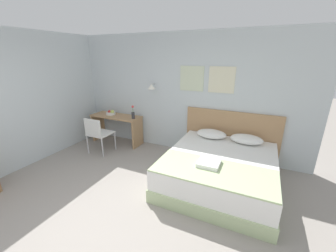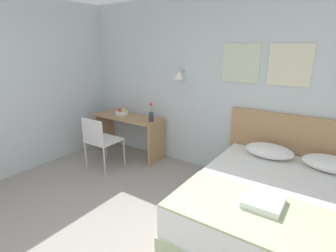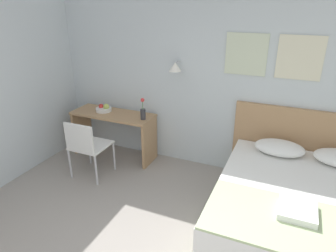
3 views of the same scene
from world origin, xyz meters
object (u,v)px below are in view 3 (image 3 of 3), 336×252
object	(u,v)px
folded_towel_near_foot	(297,210)
pillow_left	(279,148)
flower_vase	(143,112)
desk_chair	(86,144)
headboard	(308,150)
bed	(303,214)
desk	(114,126)
fruit_bowl	(104,109)
throw_blanket	(308,227)

from	to	relation	value
folded_towel_near_foot	pillow_left	bearing A→B (deg)	101.82
flower_vase	desk_chair	bearing A→B (deg)	-128.19
desk_chair	folded_towel_near_foot	bearing A→B (deg)	-10.11
headboard	flower_vase	world-z (taller)	headboard
folded_towel_near_foot	flower_vase	world-z (taller)	flower_vase
headboard	folded_towel_near_foot	size ratio (longest dim) A/B	5.76
bed	desk	bearing A→B (deg)	164.91
desk	desk_chair	size ratio (longest dim) A/B	1.51
headboard	fruit_bowl	distance (m)	2.99
headboard	flower_vase	distance (m)	2.29
bed	desk	distance (m)	2.90
pillow_left	folded_towel_near_foot	distance (m)	1.20
pillow_left	flower_vase	size ratio (longest dim) A/B	1.88
desk_chair	flower_vase	world-z (taller)	flower_vase
desk	flower_vase	bearing A→B (deg)	-3.46
throw_blanket	fruit_bowl	size ratio (longest dim) A/B	7.26
throw_blanket	folded_towel_near_foot	bearing A→B (deg)	125.23
pillow_left	throw_blanket	bearing A→B (deg)	-75.33
throw_blanket	flower_vase	bearing A→B (deg)	150.10
fruit_bowl	headboard	bearing A→B (deg)	4.55
bed	pillow_left	size ratio (longest dim) A/B	3.26
bed	flower_vase	bearing A→B (deg)	162.22
bed	headboard	distance (m)	1.05
desk	folded_towel_near_foot	bearing A→B (deg)	-23.76
throw_blanket	flower_vase	size ratio (longest dim) A/B	5.47
fruit_bowl	throw_blanket	bearing A→B (deg)	-24.46
desk_chair	bed	bearing A→B (deg)	-0.92
desk	fruit_bowl	world-z (taller)	fruit_bowl
pillow_left	folded_towel_near_foot	world-z (taller)	pillow_left
flower_vase	desk	bearing A→B (deg)	176.54
desk	pillow_left	bearing A→B (deg)	-0.38
pillow_left	folded_towel_near_foot	size ratio (longest dim) A/B	1.80
headboard	desk	bearing A→B (deg)	-174.64
desk_chair	headboard	bearing A→B (deg)	19.26
pillow_left	throw_blanket	xyz separation A→B (m)	(0.34, -1.31, -0.07)
folded_towel_near_foot	desk_chair	bearing A→B (deg)	169.89
headboard	throw_blanket	distance (m)	1.59
throw_blanket	desk_chair	world-z (taller)	desk_chair
throw_blanket	folded_towel_near_foot	xyz separation A→B (m)	(-0.10, 0.14, 0.04)
desk_chair	fruit_bowl	size ratio (longest dim) A/B	3.53
bed	fruit_bowl	xyz separation A→B (m)	(-2.97, 0.78, 0.49)
bed	folded_towel_near_foot	distance (m)	0.55
desk_chair	throw_blanket	bearing A→B (deg)	-12.50
throw_blanket	desk	xyz separation A→B (m)	(-2.79, 1.33, -0.05)
folded_towel_near_foot	desk	xyz separation A→B (m)	(-2.70, 1.19, -0.09)
pillow_left	folded_towel_near_foot	xyz separation A→B (m)	(0.25, -1.17, -0.03)
bed	fruit_bowl	size ratio (longest dim) A/B	8.14
pillow_left	desk	world-z (taller)	desk
headboard	throw_blanket	bearing A→B (deg)	-90.00
pillow_left	flower_vase	xyz separation A→B (m)	(-1.90, -0.02, 0.20)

